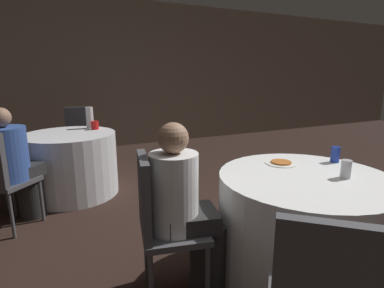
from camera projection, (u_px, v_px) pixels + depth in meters
The scene contains 13 objects.
ground_plane at pixel (277, 270), 2.21m from camera, with size 16.00×16.00×0.00m, color black.
wall_back at pixel (126, 75), 5.87m from camera, with size 16.00×0.06×2.80m.
table_near at pixel (302, 226), 2.10m from camera, with size 1.17×1.17×0.74m.
table_far at pixel (72, 164), 3.55m from camera, with size 1.05×1.05×0.74m.
chair_near_west at pixel (159, 216), 1.84m from camera, with size 0.48×0.47×0.94m.
chair_far_north at pixel (79, 134), 4.40m from camera, with size 0.47×0.47×0.94m.
person_blue_shirt at pixel (13, 165), 2.78m from camera, with size 0.50×0.51×1.13m.
person_white_shirt at pixel (187, 212), 1.87m from camera, with size 0.49×0.35×1.14m.
pizza_plate_near at pixel (281, 163), 2.30m from camera, with size 0.24×0.24×0.02m.
soda_can_blue at pixel (335, 155), 2.32m from camera, with size 0.07×0.07×0.12m.
soda_can_silver at pixel (346, 169), 1.97m from camera, with size 0.07×0.07×0.12m.
bottle_far at pixel (90, 118), 3.79m from camera, with size 0.09×0.09×0.27m.
cup_far at pixel (95, 125), 3.72m from camera, with size 0.09×0.09×0.10m.
Camera 1 is at (-1.39, -1.49, 1.41)m, focal length 28.00 mm.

